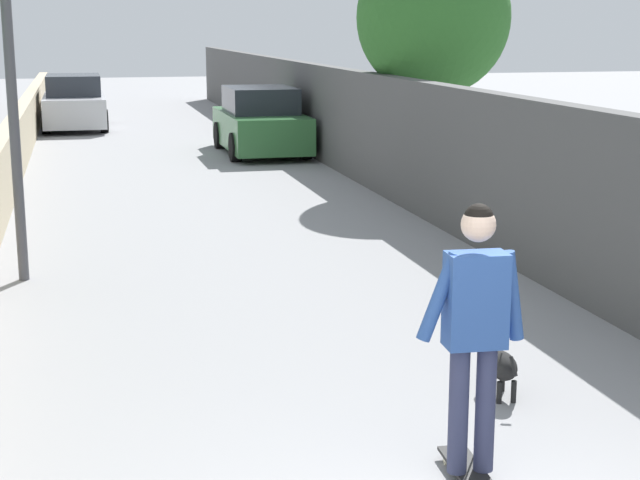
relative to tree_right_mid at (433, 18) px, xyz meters
The scene contains 9 objects.
ground_plane 5.37m from the tree_right_mid, 76.91° to the left, with size 80.00×80.00×0.00m, color gray.
fence_right 2.49m from the tree_right_mid, 133.60° to the left, with size 48.00×0.30×2.08m, color #4C4C4C.
tree_right_mid is the anchor object (origin of this frame).
lamp_post 8.82m from the tree_right_mid, 127.46° to the left, with size 0.36×0.36×4.18m.
skateboard 12.52m from the tree_right_mid, 161.22° to the left, with size 0.81×0.25×0.08m.
person_skateboarder 12.31m from the tree_right_mid, 161.22° to the left, with size 0.24×0.71×1.77m.
dog 10.95m from the tree_right_mid, 163.01° to the left, with size 1.69×0.95×1.06m.
car_near 6.27m from the tree_right_mid, 22.24° to the left, with size 3.97×1.80×1.54m.
car_far 14.08m from the tree_right_mid, 27.46° to the left, with size 4.36×1.80×1.54m.
Camera 1 is at (-4.01, 1.97, 2.92)m, focal length 54.91 mm.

